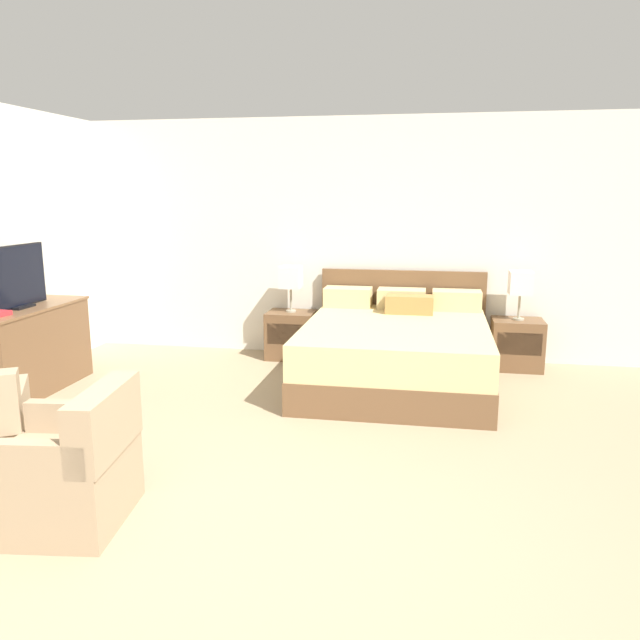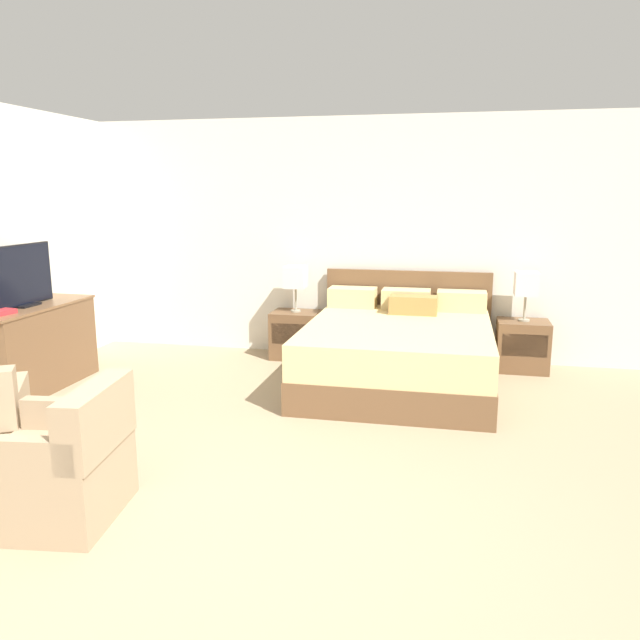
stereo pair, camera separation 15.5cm
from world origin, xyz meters
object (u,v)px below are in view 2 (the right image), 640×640
table_lamp_right (526,285)px  dresser (32,346)px  nightstand_left (296,335)px  nightstand_right (522,346)px  bed (399,351)px  tv (22,277)px  armchair_companion (60,468)px  table_lamp_left (296,278)px

table_lamp_right → dresser: 4.71m
nightstand_left → nightstand_right: same height
nightstand_right → nightstand_left: bearing=180.0°
bed → tv: 3.43m
table_lamp_right → dresser: table_lamp_right is taller
dresser → armchair_companion: 2.59m
nightstand_right → table_lamp_left: bearing=180.0°
table_lamp_left → dresser: bearing=-142.6°
dresser → nightstand_left: bearing=37.4°
bed → nightstand_left: bearing=147.9°
table_lamp_left → dresser: 2.64m
nightstand_right → armchair_companion: size_ratio=0.66×
nightstand_right → table_lamp_left: (-2.35, 0.00, 0.62)m
bed → nightstand_right: bed is taller
table_lamp_right → tv: size_ratio=0.65×
nightstand_right → table_lamp_left: size_ratio=1.03×
nightstand_left → table_lamp_left: size_ratio=1.03×
nightstand_right → table_lamp_right: table_lamp_right is taller
table_lamp_right → nightstand_right: bearing=-90.0°
bed → armchair_companion: 3.25m
table_lamp_right → armchair_companion: (-2.76, -3.57, -0.59)m
nightstand_right → table_lamp_left: table_lamp_left is taller
nightstand_right → table_lamp_left: 2.43m
dresser → tv: (0.00, -0.05, 0.64)m
nightstand_right → table_lamp_right: size_ratio=1.03×
table_lamp_right → nightstand_left: bearing=-180.0°
nightstand_right → table_lamp_right: (-0.00, 0.00, 0.62)m
nightstand_left → nightstand_right: (2.35, 0.00, 0.00)m
table_lamp_left → dresser: size_ratio=0.38×
bed → nightstand_right: (1.17, 0.74, -0.06)m
bed → tv: bearing=-164.7°
nightstand_left → dresser: 2.60m
armchair_companion → tv: bearing=130.1°
nightstand_right → table_lamp_right: 0.62m
bed → dresser: 3.35m
nightstand_left → table_lamp_right: bearing=0.0°
nightstand_left → table_lamp_left: table_lamp_left is taller
table_lamp_left → table_lamp_right: size_ratio=1.00×
table_lamp_left → table_lamp_right: same height
table_lamp_left → armchair_companion: size_ratio=0.64×
table_lamp_left → tv: 2.63m
bed → nightstand_left: size_ratio=4.00×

